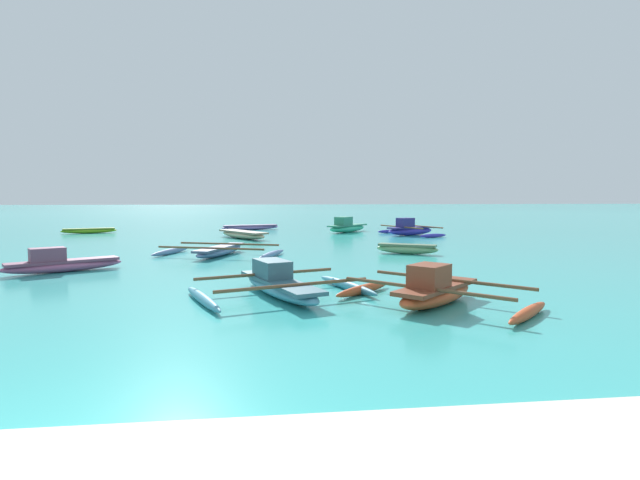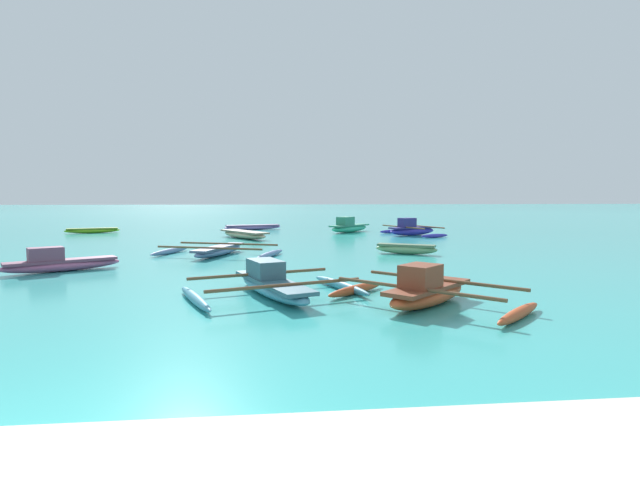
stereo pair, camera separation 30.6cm
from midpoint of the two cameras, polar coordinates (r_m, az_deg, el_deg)
moored_boat_0 at (r=31.51m, az=-8.23°, el=1.48°), size 3.65×1.58×0.31m
moored_boat_1 at (r=9.99m, az=12.19°, el=-5.75°), size 3.95×4.00×0.83m
moored_boat_2 at (r=29.24m, az=2.78°, el=1.53°), size 2.91×2.97×0.91m
moored_boat_3 at (r=25.19m, az=-9.15°, el=0.65°), size 2.74×3.67×0.38m
moored_boat_4 at (r=27.34m, az=9.89°, el=1.20°), size 3.04×4.17×0.94m
moored_boat_5 at (r=15.78m, az=-28.00°, el=-2.36°), size 2.98×2.11×0.71m
moored_boat_6 at (r=31.27m, az=-25.15°, el=1.00°), size 2.95×1.38×0.29m
moored_boat_7 at (r=10.73m, az=-5.56°, el=-5.10°), size 4.14×3.57×0.73m
moored_boat_8 at (r=18.55m, az=9.45°, el=-0.95°), size 2.23×1.52×0.36m
moored_boat_9 at (r=18.17m, az=-11.84°, el=-1.20°), size 4.74×3.82×0.38m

